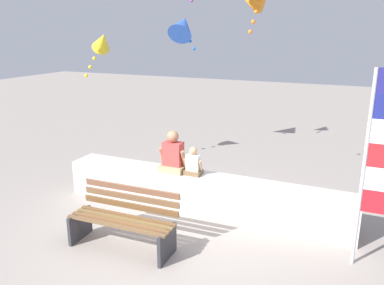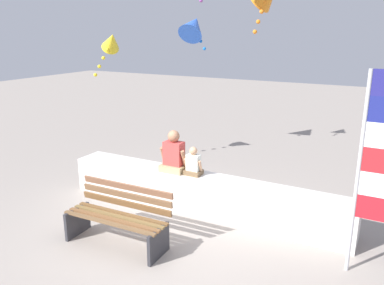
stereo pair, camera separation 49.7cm
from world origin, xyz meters
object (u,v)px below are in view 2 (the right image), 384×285
object	(u,v)px
person_child	(193,164)
kite_yellow	(111,42)
kite_blue	(193,26)
person_adult	(174,155)
flag_banner	(373,159)
park_bench	(119,218)

from	to	relation	value
person_child	kite_yellow	size ratio (longest dim) A/B	0.49
kite_yellow	person_child	bearing A→B (deg)	-23.73
person_child	kite_blue	bearing A→B (deg)	118.15
person_adult	flag_banner	bearing A→B (deg)	-12.42
person_adult	flag_banner	size ratio (longest dim) A/B	0.28
flag_banner	park_bench	bearing A→B (deg)	-164.87
person_adult	kite_yellow	size ratio (longest dim) A/B	0.73
person_adult	kite_blue	bearing A→B (deg)	112.15
person_adult	flag_banner	world-z (taller)	flag_banner
person_adult	flag_banner	xyz separation A→B (m)	(3.30, -0.73, 0.66)
park_bench	person_adult	size ratio (longest dim) A/B	2.13
kite_yellow	kite_blue	xyz separation A→B (m)	(1.01, 1.95, 0.34)
flag_banner	person_child	bearing A→B (deg)	165.91
kite_yellow	kite_blue	world-z (taller)	kite_blue
park_bench	person_child	xyz separation A→B (m)	(0.41, 1.62, 0.43)
kite_yellow	park_bench	bearing A→B (deg)	-50.87
park_bench	person_child	size ratio (longest dim) A/B	3.17
park_bench	person_adult	world-z (taller)	person_adult
person_child	kite_yellow	world-z (taller)	kite_yellow
park_bench	person_child	bearing A→B (deg)	75.71
person_child	kite_blue	world-z (taller)	kite_blue
park_bench	flag_banner	size ratio (longest dim) A/B	0.61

